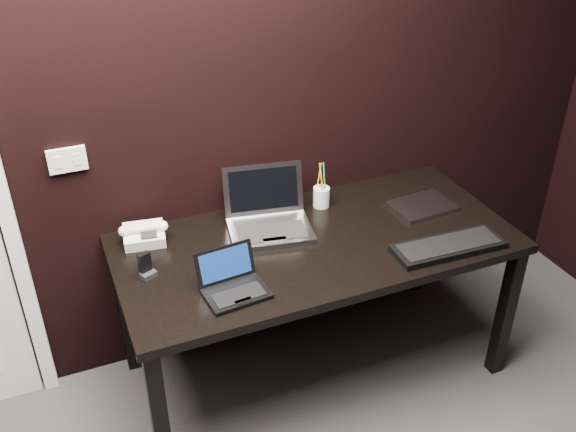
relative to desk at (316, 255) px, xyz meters
name	(u,v)px	position (x,y,z in m)	size (l,w,h in m)	color
wall_back	(214,94)	(-0.30, 0.40, 0.64)	(4.00, 4.00, 0.00)	black
wall_switch	(67,160)	(-0.92, 0.39, 0.46)	(0.15, 0.02, 0.10)	silver
desk	(316,255)	(0.00, 0.00, 0.00)	(1.70, 0.80, 0.74)	black
netbook	(233,285)	(-0.44, -0.20, 0.11)	(0.25, 0.23, 0.15)	black
silver_laptop	(269,219)	(-0.15, 0.17, 0.12)	(0.41, 0.38, 0.24)	gray
ext_keyboard	(448,246)	(0.48, -0.28, 0.09)	(0.49, 0.18, 0.03)	black
closed_laptop	(422,206)	(0.56, 0.06, 0.09)	(0.29, 0.22, 0.02)	#939498
desk_phone	(144,234)	(-0.68, 0.27, 0.12)	(0.21, 0.18, 0.10)	silver
mobile_phone	(146,268)	(-0.72, 0.03, 0.12)	(0.07, 0.07, 0.10)	black
pen_cup	(321,196)	(0.14, 0.25, 0.13)	(0.09, 0.09, 0.22)	silver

